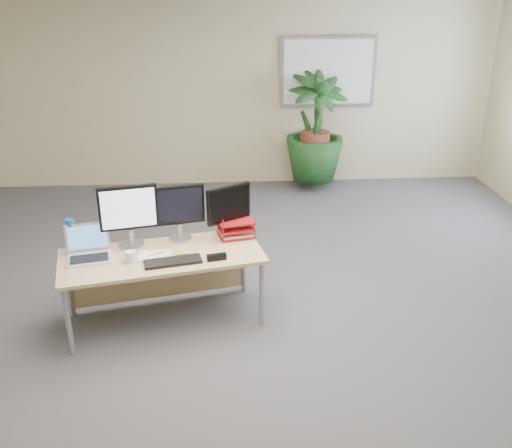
{
  "coord_description": "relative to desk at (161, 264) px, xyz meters",
  "views": [
    {
      "loc": [
        -0.3,
        -3.83,
        2.7
      ],
      "look_at": [
        -0.02,
        0.35,
        0.9
      ],
      "focal_mm": 40.0,
      "sensor_mm": 36.0,
      "label": 1
    }
  ],
  "objects": [
    {
      "name": "stapler",
      "position": [
        0.47,
        -0.21,
        0.16
      ],
      "size": [
        0.16,
        0.07,
        0.05
      ],
      "primitive_type": "cube",
      "rotation": [
        0.0,
        0.0,
        0.21
      ],
      "color": "black",
      "rests_on": "desk"
    },
    {
      "name": "floor",
      "position": [
        0.81,
        -0.47,
        -0.5
      ],
      "size": [
        8.0,
        8.0,
        0.0
      ],
      "primitive_type": "plane",
      "color": "#48484D",
      "rests_on": "ground"
    },
    {
      "name": "orange_pen",
      "position": [
        -0.02,
        -0.1,
        0.14
      ],
      "size": [
        0.12,
        0.08,
        0.01
      ],
      "primitive_type": "cylinder",
      "rotation": [
        0.0,
        1.57,
        0.55
      ],
      "color": "orange",
      "rests_on": "spiral_notebook"
    },
    {
      "name": "water_bottle",
      "position": [
        -0.72,
        0.03,
        0.27
      ],
      "size": [
        0.07,
        0.07,
        0.29
      ],
      "color": "silver",
      "rests_on": "desk"
    },
    {
      "name": "monitor_right",
      "position": [
        0.16,
        0.21,
        0.41
      ],
      "size": [
        0.44,
        0.2,
        0.49
      ],
      "color": "#A5A4A9",
      "rests_on": "desk"
    },
    {
      "name": "monitor_dark",
      "position": [
        0.58,
        0.25,
        0.4
      ],
      "size": [
        0.38,
        0.25,
        0.46
      ],
      "color": "#A5A4A9",
      "rests_on": "desk"
    },
    {
      "name": "monitor_left",
      "position": [
        -0.25,
        0.09,
        0.44
      ],
      "size": [
        0.48,
        0.22,
        0.53
      ],
      "color": "#A5A4A9",
      "rests_on": "desk"
    },
    {
      "name": "back_wall",
      "position": [
        0.81,
        3.53,
        0.85
      ],
      "size": [
        7.0,
        0.04,
        2.7
      ],
      "primitive_type": "cube",
      "color": "#BEB486",
      "rests_on": "floor"
    },
    {
      "name": "floor_plant",
      "position": [
        1.81,
        3.16,
        0.25
      ],
      "size": [
        1.07,
        1.07,
        1.5
      ],
      "primitive_type": "imported",
      "rotation": [
        0.0,
        0.0,
        0.34
      ],
      "color": "#133514",
      "rests_on": "floor"
    },
    {
      "name": "letter_tray",
      "position": [
        0.64,
        0.24,
        0.19
      ],
      "size": [
        0.35,
        0.29,
        0.14
      ],
      "color": "maroon",
      "rests_on": "desk"
    },
    {
      "name": "coffee_mug",
      "position": [
        -0.22,
        -0.2,
        0.17
      ],
      "size": [
        0.12,
        0.08,
        0.09
      ],
      "color": "white",
      "rests_on": "desk"
    },
    {
      "name": "laptop",
      "position": [
        -0.57,
        -0.08,
        0.19
      ],
      "size": [
        0.41,
        0.37,
        0.25
      ],
      "color": "white",
      "rests_on": "desk"
    },
    {
      "name": "keyboard",
      "position": [
        0.12,
        -0.24,
        0.14
      ],
      "size": [
        0.47,
        0.24,
        0.03
      ],
      "primitive_type": "cube",
      "rotation": [
        0.0,
        0.0,
        0.21
      ],
      "color": "black",
      "rests_on": "desk"
    },
    {
      "name": "spiral_notebook",
      "position": [
        -0.04,
        -0.11,
        0.13
      ],
      "size": [
        0.26,
        0.2,
        0.01
      ],
      "primitive_type": "cube",
      "rotation": [
        0.0,
        0.0,
        0.03
      ],
      "color": "white",
      "rests_on": "desk"
    },
    {
      "name": "desk",
      "position": [
        0.0,
        0.0,
        0.0
      ],
      "size": [
        1.75,
        1.02,
        0.63
      ],
      "color": "tan",
      "rests_on": "floor"
    },
    {
      "name": "whiteboard",
      "position": [
        2.01,
        3.49,
        1.05
      ],
      "size": [
        1.3,
        0.04,
        0.95
      ],
      "color": "#A9A9AD",
      "rests_on": "back_wall"
    },
    {
      "name": "yellow_highlighter",
      "position": [
        0.19,
        -0.1,
        0.14
      ],
      "size": [
        0.11,
        0.04,
        0.01
      ],
      "primitive_type": "cylinder",
      "rotation": [
        0.0,
        1.57,
        0.2
      ],
      "color": "yellow",
      "rests_on": "desk"
    }
  ]
}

